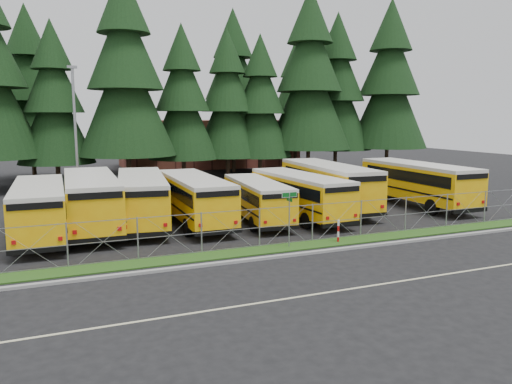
% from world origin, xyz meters
% --- Properties ---
extents(ground, '(120.00, 120.00, 0.00)m').
position_xyz_m(ground, '(0.00, 0.00, 0.00)').
color(ground, black).
rests_on(ground, ground).
extents(curb, '(50.00, 0.25, 0.12)m').
position_xyz_m(curb, '(0.00, -3.10, 0.06)').
color(curb, gray).
rests_on(curb, ground).
extents(grass_verge, '(50.00, 1.40, 0.06)m').
position_xyz_m(grass_verge, '(0.00, -1.70, 0.03)').
color(grass_verge, '#224413').
rests_on(grass_verge, ground).
extents(road_lane_line, '(50.00, 0.12, 0.01)m').
position_xyz_m(road_lane_line, '(0.00, -8.00, 0.01)').
color(road_lane_line, beige).
rests_on(road_lane_line, ground).
extents(chainlink_fence, '(44.00, 0.10, 2.00)m').
position_xyz_m(chainlink_fence, '(0.00, -1.00, 1.00)').
color(chainlink_fence, gray).
rests_on(chainlink_fence, ground).
extents(brick_building, '(22.00, 10.00, 6.00)m').
position_xyz_m(brick_building, '(6.00, 40.00, 3.00)').
color(brick_building, brown).
rests_on(brick_building, ground).
extents(bus_0, '(2.75, 11.20, 2.93)m').
position_xyz_m(bus_0, '(-14.15, 5.50, 1.46)').
color(bus_0, '#F2A407').
rests_on(bus_0, ground).
extents(bus_1, '(3.14, 12.10, 3.15)m').
position_xyz_m(bus_1, '(-11.43, 6.61, 1.58)').
color(bus_1, '#F2A407').
rests_on(bus_1, ground).
extents(bus_2, '(4.25, 11.82, 3.03)m').
position_xyz_m(bus_2, '(-8.51, 6.65, 1.52)').
color(bus_2, '#F2A407').
rests_on(bus_2, ground).
extents(bus_3, '(2.75, 11.17, 2.92)m').
position_xyz_m(bus_3, '(-5.56, 5.76, 1.46)').
color(bus_3, '#F2A407').
rests_on(bus_3, ground).
extents(bus_4, '(3.23, 9.96, 2.56)m').
position_xyz_m(bus_4, '(-1.73, 5.00, 1.28)').
color(bus_4, '#F2A407').
rests_on(bus_4, ground).
extents(bus_5, '(3.08, 10.99, 2.85)m').
position_xyz_m(bus_5, '(1.09, 4.88, 1.43)').
color(bus_5, '#F2A407').
rests_on(bus_5, ground).
extents(bus_6, '(3.80, 12.47, 3.22)m').
position_xyz_m(bus_6, '(4.27, 6.76, 1.61)').
color(bus_6, '#F2A407').
rests_on(bus_6, ground).
extents(bus_east, '(3.02, 12.06, 3.15)m').
position_xyz_m(bus_east, '(11.04, 5.60, 1.58)').
color(bus_east, '#F2A407').
rests_on(bus_east, ground).
extents(street_sign, '(0.84, 0.55, 2.81)m').
position_xyz_m(street_sign, '(-2.68, -1.66, 2.03)').
color(street_sign, gray).
rests_on(street_sign, ground).
extents(striped_bollard, '(0.11, 0.11, 1.20)m').
position_xyz_m(striped_bollard, '(0.12, -1.74, 0.60)').
color(striped_bollard, '#B20C0C').
rests_on(striped_bollard, ground).
extents(light_standard, '(0.70, 0.35, 10.14)m').
position_xyz_m(light_standard, '(-11.62, 16.04, 5.50)').
color(light_standard, gray).
rests_on(light_standard, ground).
extents(conifer_2, '(6.84, 6.84, 15.13)m').
position_xyz_m(conifer_2, '(-12.86, 25.82, 7.57)').
color(conifer_2, black).
rests_on(conifer_2, ground).
extents(conifer_3, '(8.92, 8.92, 19.72)m').
position_xyz_m(conifer_3, '(-6.70, 24.08, 9.86)').
color(conifer_3, black).
rests_on(conifer_3, ground).
extents(conifer_4, '(7.01, 7.01, 15.51)m').
position_xyz_m(conifer_4, '(-1.03, 25.67, 7.76)').
color(conifer_4, black).
rests_on(conifer_4, ground).
extents(conifer_5, '(6.99, 6.99, 15.46)m').
position_xyz_m(conifer_5, '(3.90, 26.34, 7.73)').
color(conifer_5, black).
rests_on(conifer_5, ground).
extents(conifer_6, '(6.79, 6.79, 15.02)m').
position_xyz_m(conifer_6, '(7.32, 25.68, 7.51)').
color(conifer_6, black).
rests_on(conifer_6, ground).
extents(conifer_7, '(9.14, 9.14, 20.21)m').
position_xyz_m(conifer_7, '(12.91, 25.25, 10.11)').
color(conifer_7, black).
rests_on(conifer_7, ground).
extents(conifer_8, '(8.24, 8.24, 18.21)m').
position_xyz_m(conifer_8, '(17.50, 27.09, 9.11)').
color(conifer_8, black).
rests_on(conifer_8, ground).
extents(conifer_9, '(8.92, 8.92, 19.72)m').
position_xyz_m(conifer_9, '(23.05, 24.74, 9.86)').
color(conifer_9, black).
rests_on(conifer_9, ground).
extents(conifer_10, '(8.05, 8.05, 17.80)m').
position_xyz_m(conifer_10, '(-15.08, 33.71, 8.90)').
color(conifer_10, black).
rests_on(conifer_10, ground).
extents(conifer_11, '(7.00, 7.00, 15.49)m').
position_xyz_m(conifer_11, '(-4.94, 35.72, 7.74)').
color(conifer_11, black).
rests_on(conifer_11, ground).
extents(conifer_12, '(8.43, 8.43, 18.65)m').
position_xyz_m(conifer_12, '(6.52, 31.74, 9.32)').
color(conifer_12, black).
rests_on(conifer_12, ground).
extents(conifer_13, '(7.30, 7.30, 16.14)m').
position_xyz_m(conifer_13, '(15.61, 33.73, 8.07)').
color(conifer_13, black).
rests_on(conifer_13, ground).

